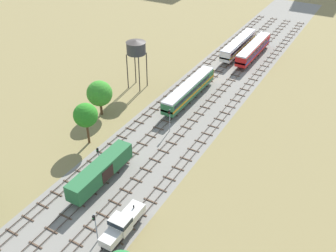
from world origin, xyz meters
name	(u,v)px	position (x,y,z in m)	size (l,w,h in m)	color
ground_plane	(202,98)	(0.00, 56.00, 0.00)	(480.00, 480.00, 0.00)	olive
ballast_bed	(202,98)	(0.00, 56.00, 0.00)	(17.90, 176.00, 0.01)	gray
track_far_left	(177,89)	(-6.95, 57.00, 0.14)	(2.40, 126.00, 0.29)	#47382D
track_left	(195,93)	(-2.32, 57.00, 0.14)	(2.40, 126.00, 0.29)	#47382D
track_centre_left	(214,98)	(2.32, 57.00, 0.14)	(2.40, 126.00, 0.29)	#47382D
track_centre	(233,103)	(6.95, 57.00, 0.14)	(2.40, 126.00, 0.29)	#47382D
shunter_loco_centre_nearest	(122,224)	(6.95, 15.15, 2.01)	(2.74, 8.46, 3.10)	beige
freight_boxcar_left_near	(101,171)	(-2.31, 22.32, 2.45)	(2.87, 14.00, 3.60)	#286638
diesel_railcar_left_mid	(189,90)	(-2.32, 53.77, 2.60)	(2.96, 20.50, 3.80)	#286638
diesel_railcar_centre_left_midfar	(253,49)	(2.32, 83.13, 2.60)	(2.96, 20.50, 3.80)	red
diesel_railcar_left_far	(238,45)	(-2.32, 84.06, 2.60)	(2.96, 20.50, 3.80)	white
water_tower	(136,48)	(-15.67, 53.41, 9.85)	(4.52, 4.52, 11.62)	#2D2826
signal_post_nearest	(95,224)	(4.63, 12.33, 3.30)	(0.28, 0.47, 5.17)	gray
signal_post_near	(99,155)	(-4.63, 24.79, 2.99)	(0.28, 0.47, 4.65)	gray
signal_post_mid	(170,117)	(0.00, 40.93, 3.12)	(0.28, 0.47, 4.87)	gray
lineside_tree_1	(100,93)	(-15.46, 39.24, 5.01)	(5.29, 5.29, 7.67)	#4C331E
lineside_tree_3	(86,115)	(-11.25, 29.98, 6.09)	(4.49, 4.49, 8.37)	#4C331E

